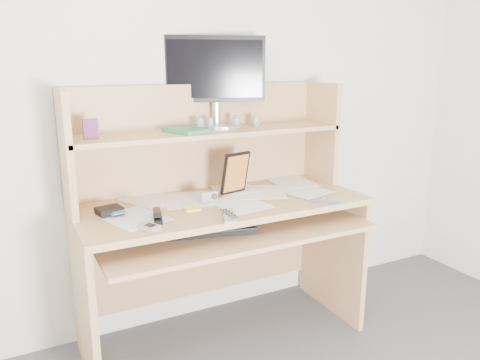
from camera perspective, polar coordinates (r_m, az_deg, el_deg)
name	(u,v)px	position (r m, az deg, el deg)	size (l,w,h in m)	color
back_wall	(196,94)	(2.49, -5.38, 10.44)	(3.60, 0.04, 2.50)	silver
desk	(216,208)	(2.37, -2.92, -3.39)	(1.40, 0.70, 1.30)	tan
paper_clutter	(223,201)	(2.28, -2.11, -2.54)	(1.32, 0.54, 0.01)	silver
keyboard	(210,229)	(2.16, -3.73, -6.03)	(0.44, 0.25, 0.03)	black
tv_remote	(229,216)	(2.02, -1.32, -4.45)	(0.05, 0.18, 0.02)	gray
flip_phone	(149,226)	(1.93, -10.98, -5.56)	(0.05, 0.09, 0.02)	#AFAFB2
stapler	(158,215)	(2.04, -10.01, -4.17)	(0.04, 0.13, 0.04)	black
wallet	(109,210)	(2.16, -15.65, -3.58)	(0.11, 0.09, 0.03)	black
sticky_note_pad	(191,208)	(2.17, -5.96, -3.47)	(0.07, 0.07, 0.01)	#E6EA3D
digital_camera	(209,196)	(2.26, -3.84, -2.00)	(0.08, 0.03, 0.05)	silver
game_case	(235,173)	(2.37, -0.57, 0.86)	(0.15, 0.02, 0.22)	black
blue_pen	(325,202)	(2.28, 10.28, -2.63)	(0.01, 0.01, 0.15)	blue
card_box	(90,129)	(2.16, -17.77, 5.95)	(0.06, 0.02, 0.09)	#A42615
shelf_book	(186,130)	(2.28, -6.59, 6.04)	(0.14, 0.20, 0.02)	#307851
chip_stack_a	(200,124)	(2.36, -4.90, 6.84)	(0.04, 0.04, 0.06)	black
chip_stack_b	(210,123)	(2.38, -3.70, 6.94)	(0.04, 0.04, 0.06)	white
chip_stack_c	(256,121)	(2.48, 1.99, 7.16)	(0.04, 0.04, 0.05)	black
chip_stack_d	(236,122)	(2.42, -0.45, 7.10)	(0.04, 0.04, 0.06)	silver
monitor	(215,79)	(2.45, -3.12, 12.22)	(0.52, 0.27, 0.46)	#ADADB2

